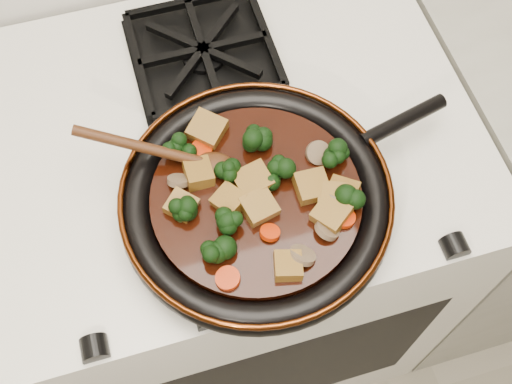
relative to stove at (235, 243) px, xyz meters
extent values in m
cube|color=white|center=(0.00, 0.00, 0.00)|extent=(0.76, 0.60, 0.90)
cylinder|color=black|center=(0.00, -0.15, 0.48)|extent=(0.35, 0.35, 0.01)
torus|color=black|center=(0.00, -0.15, 0.49)|extent=(0.37, 0.37, 0.04)
torus|color=#4D210B|center=(0.00, -0.15, 0.51)|extent=(0.37, 0.37, 0.01)
cylinder|color=black|center=(0.24, -0.10, 0.51)|extent=(0.14, 0.05, 0.02)
cylinder|color=black|center=(0.00, -0.15, 0.50)|extent=(0.29, 0.29, 0.02)
cube|color=brown|center=(-0.04, -0.16, 0.52)|extent=(0.05, 0.05, 0.03)
cube|color=brown|center=(0.00, -0.18, 0.52)|extent=(0.05, 0.05, 0.03)
cube|color=brown|center=(0.01, -0.26, 0.52)|extent=(0.04, 0.05, 0.02)
cube|color=brown|center=(-0.10, -0.14, 0.52)|extent=(0.05, 0.05, 0.03)
cube|color=brown|center=(0.11, -0.18, 0.52)|extent=(0.05, 0.06, 0.03)
cube|color=brown|center=(0.10, -0.19, 0.52)|extent=(0.05, 0.05, 0.03)
cube|color=brown|center=(-0.04, -0.04, 0.52)|extent=(0.06, 0.07, 0.03)
cube|color=brown|center=(0.08, -0.17, 0.52)|extent=(0.04, 0.04, 0.03)
cube|color=brown|center=(0.00, -0.14, 0.52)|extent=(0.06, 0.05, 0.03)
cube|color=brown|center=(-0.06, -0.10, 0.52)|extent=(0.04, 0.04, 0.03)
cube|color=brown|center=(0.09, -0.21, 0.52)|extent=(0.06, 0.06, 0.03)
cylinder|color=red|center=(0.10, -0.22, 0.51)|extent=(0.03, 0.03, 0.01)
cylinder|color=red|center=(-0.05, -0.06, 0.51)|extent=(0.03, 0.03, 0.01)
cylinder|color=red|center=(0.00, -0.21, 0.51)|extent=(0.03, 0.03, 0.02)
cylinder|color=red|center=(-0.07, -0.26, 0.51)|extent=(0.03, 0.03, 0.01)
cylinder|color=brown|center=(0.10, -0.12, 0.52)|extent=(0.04, 0.04, 0.02)
cylinder|color=brown|center=(0.10, -0.19, 0.52)|extent=(0.04, 0.04, 0.03)
cylinder|color=brown|center=(0.03, -0.26, 0.52)|extent=(0.05, 0.05, 0.03)
cylinder|color=brown|center=(0.08, -0.23, 0.52)|extent=(0.04, 0.04, 0.02)
cylinder|color=brown|center=(-0.09, -0.11, 0.52)|extent=(0.04, 0.04, 0.02)
ellipsoid|color=#41210E|center=(-0.04, -0.09, 0.51)|extent=(0.07, 0.06, 0.02)
cylinder|color=#41210E|center=(-0.13, -0.06, 0.54)|extent=(0.02, 0.02, 0.19)
camera|label=1|loc=(-0.11, -0.53, 1.27)|focal=45.00mm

